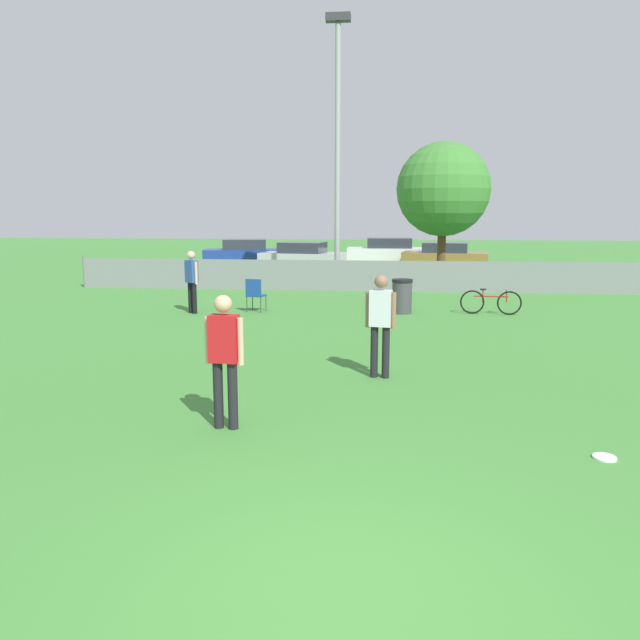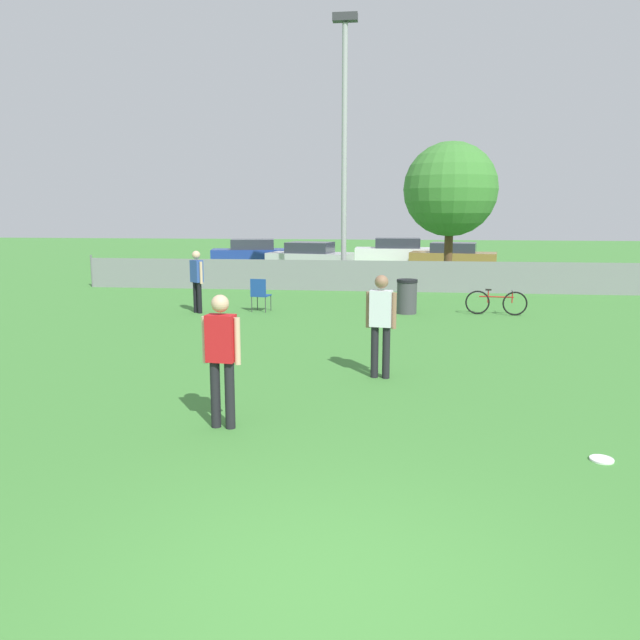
# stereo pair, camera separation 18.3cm
# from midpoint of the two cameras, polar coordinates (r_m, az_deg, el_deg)

# --- Properties ---
(ground_plane) EXTENTS (120.00, 120.00, 0.00)m
(ground_plane) POSITION_cam_midpoint_polar(r_m,az_deg,el_deg) (5.05, 1.10, -23.91)
(ground_plane) COLOR #428438
(fence_backline) EXTENTS (21.98, 0.07, 1.21)m
(fence_backline) POSITION_cam_midpoint_polar(r_m,az_deg,el_deg) (22.30, 5.09, 4.03)
(fence_backline) COLOR gray
(fence_backline) RESTS_ON ground_plane
(light_pole) EXTENTS (0.90, 0.36, 9.80)m
(light_pole) POSITION_cam_midpoint_polar(r_m,az_deg,el_deg) (23.99, 1.40, 16.76)
(light_pole) COLOR #9E9EA3
(light_pole) RESTS_ON ground_plane
(tree_near_pole) EXTENTS (3.53, 3.53, 5.41)m
(tree_near_pole) POSITION_cam_midpoint_polar(r_m,az_deg,el_deg) (24.46, 11.00, 11.62)
(tree_near_pole) COLOR brown
(tree_near_pole) RESTS_ON ground_plane
(player_defender_red) EXTENTS (0.52, 0.26, 1.77)m
(player_defender_red) POSITION_cam_midpoint_polar(r_m,az_deg,el_deg) (8.14, -9.38, -2.91)
(player_defender_red) COLOR black
(player_defender_red) RESTS_ON ground_plane
(player_receiver_white) EXTENTS (0.52, 0.28, 1.77)m
(player_receiver_white) POSITION_cam_midpoint_polar(r_m,az_deg,el_deg) (10.57, 5.06, 0.12)
(player_receiver_white) COLOR black
(player_receiver_white) RESTS_ON ground_plane
(spectator_in_blue) EXTENTS (0.42, 0.39, 1.74)m
(spectator_in_blue) POSITION_cam_midpoint_polar(r_m,az_deg,el_deg) (17.72, -11.94, 3.81)
(spectator_in_blue) COLOR black
(spectator_in_blue) RESTS_ON ground_plane
(frisbee_disc) EXTENTS (0.27, 0.27, 0.03)m
(frisbee_disc) POSITION_cam_midpoint_polar(r_m,az_deg,el_deg) (8.02, 23.97, -11.40)
(frisbee_disc) COLOR white
(frisbee_disc) RESTS_ON ground_plane
(folding_chair_sideline) EXTENTS (0.54, 0.54, 0.95)m
(folding_chair_sideline) POSITION_cam_midpoint_polar(r_m,az_deg,el_deg) (17.75, -6.25, 2.47)
(folding_chair_sideline) COLOR #333338
(folding_chair_sideline) RESTS_ON ground_plane
(bicycle_sideline) EXTENTS (1.66, 0.44, 0.71)m
(bicycle_sideline) POSITION_cam_midpoint_polar(r_m,az_deg,el_deg) (17.84, 15.06, 1.60)
(bicycle_sideline) COLOR black
(bicycle_sideline) RESTS_ON ground_plane
(trash_bin) EXTENTS (0.58, 0.58, 0.96)m
(trash_bin) POSITION_cam_midpoint_polar(r_m,az_deg,el_deg) (17.55, 7.21, 2.18)
(trash_bin) COLOR #3F3F44
(trash_bin) RESTS_ON ground_plane
(parked_car_blue) EXTENTS (4.48, 2.52, 1.41)m
(parked_car_blue) POSITION_cam_midpoint_polar(r_m,az_deg,el_deg) (32.84, -7.04, 6.09)
(parked_car_blue) COLOR black
(parked_car_blue) RESTS_ON ground_plane
(parked_car_silver) EXTENTS (4.16, 2.48, 1.38)m
(parked_car_silver) POSITION_cam_midpoint_polar(r_m,az_deg,el_deg) (29.84, -1.79, 5.78)
(parked_car_silver) COLOR black
(parked_car_silver) RESTS_ON ground_plane
(parked_car_white) EXTENTS (4.53, 1.76, 1.42)m
(parked_car_white) POSITION_cam_midpoint_polar(r_m,az_deg,el_deg) (33.99, 6.21, 6.23)
(parked_car_white) COLOR black
(parked_car_white) RESTS_ON ground_plane
(parked_car_tan) EXTENTS (4.40, 2.45, 1.30)m
(parked_car_tan) POSITION_cam_midpoint_polar(r_m,az_deg,el_deg) (31.75, 11.21, 5.77)
(parked_car_tan) COLOR black
(parked_car_tan) RESTS_ON ground_plane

